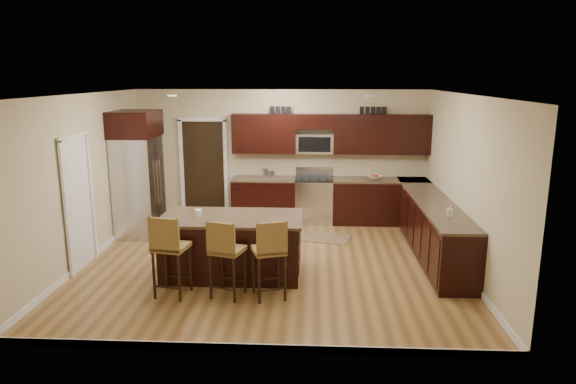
# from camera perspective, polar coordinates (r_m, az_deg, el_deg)

# --- Properties ---
(floor) EXTENTS (6.00, 6.00, 0.00)m
(floor) POSITION_cam_1_polar(r_m,az_deg,el_deg) (8.41, -1.86, -7.92)
(floor) COLOR olive
(floor) RESTS_ON ground
(ceiling) EXTENTS (6.00, 6.00, 0.00)m
(ceiling) POSITION_cam_1_polar(r_m,az_deg,el_deg) (7.87, -2.00, 10.80)
(ceiling) COLOR silver
(ceiling) RESTS_ON wall_back
(wall_back) EXTENTS (6.00, 0.00, 6.00)m
(wall_back) POSITION_cam_1_polar(r_m,az_deg,el_deg) (10.73, -0.69, 4.11)
(wall_back) COLOR #C8B990
(wall_back) RESTS_ON floor
(wall_left) EXTENTS (0.00, 5.50, 5.50)m
(wall_left) POSITION_cam_1_polar(r_m,az_deg,el_deg) (8.80, -21.78, 1.25)
(wall_left) COLOR #C8B990
(wall_left) RESTS_ON floor
(wall_right) EXTENTS (0.00, 5.50, 5.50)m
(wall_right) POSITION_cam_1_polar(r_m,az_deg,el_deg) (8.33, 19.10, 0.85)
(wall_right) COLOR #C8B990
(wall_right) RESTS_ON floor
(base_cabinets) EXTENTS (4.02, 3.96, 0.92)m
(base_cabinets) POSITION_cam_1_polar(r_m,az_deg,el_deg) (9.69, 10.12, -2.42)
(base_cabinets) COLOR black
(base_cabinets) RESTS_ON floor
(upper_cabinets) EXTENTS (4.00, 0.33, 0.80)m
(upper_cabinets) POSITION_cam_1_polar(r_m,az_deg,el_deg) (10.49, 4.98, 6.56)
(upper_cabinets) COLOR black
(upper_cabinets) RESTS_ON wall_back
(range) EXTENTS (0.76, 0.64, 1.11)m
(range) POSITION_cam_1_polar(r_m,az_deg,el_deg) (10.59, 2.89, -0.87)
(range) COLOR silver
(range) RESTS_ON floor
(microwave) EXTENTS (0.76, 0.31, 0.40)m
(microwave) POSITION_cam_1_polar(r_m,az_deg,el_deg) (10.53, 2.97, 5.41)
(microwave) COLOR silver
(microwave) RESTS_ON upper_cabinets
(doorway) EXTENTS (0.85, 0.03, 2.06)m
(doorway) POSITION_cam_1_polar(r_m,az_deg,el_deg) (11.00, -9.31, 2.46)
(doorway) COLOR black
(doorway) RESTS_ON floor
(pantry_door) EXTENTS (0.03, 0.80, 2.04)m
(pantry_door) POSITION_cam_1_polar(r_m,az_deg,el_deg) (8.60, -22.29, -1.31)
(pantry_door) COLOR white
(pantry_door) RESTS_ON floor
(letter_decor) EXTENTS (2.20, 0.03, 0.15)m
(letter_decor) POSITION_cam_1_polar(r_m,az_deg,el_deg) (10.44, 4.23, 9.05)
(letter_decor) COLOR black
(letter_decor) RESTS_ON upper_cabinets
(island) EXTENTS (2.14, 1.12, 0.92)m
(island) POSITION_cam_1_polar(r_m,az_deg,el_deg) (7.86, -6.20, -6.17)
(island) COLOR black
(island) RESTS_ON floor
(stool_left) EXTENTS (0.50, 0.50, 1.16)m
(stool_left) POSITION_cam_1_polar(r_m,az_deg,el_deg) (7.14, -13.10, -5.96)
(stool_left) COLOR olive
(stool_left) RESTS_ON floor
(stool_mid) EXTENTS (0.51, 0.51, 1.10)m
(stool_mid) POSITION_cam_1_polar(r_m,az_deg,el_deg) (6.98, -6.99, -6.43)
(stool_mid) COLOR olive
(stool_mid) RESTS_ON floor
(stool_right) EXTENTS (0.53, 0.53, 1.11)m
(stool_right) POSITION_cam_1_polar(r_m,az_deg,el_deg) (6.90, -2.02, -6.49)
(stool_right) COLOR olive
(stool_right) RESTS_ON floor
(refrigerator) EXTENTS (0.79, 0.99, 2.35)m
(refrigerator) POSITION_cam_1_polar(r_m,az_deg,el_deg) (10.01, -16.34, 2.10)
(refrigerator) COLOR silver
(refrigerator) RESTS_ON floor
(floor_mat) EXTENTS (1.06, 0.84, 0.01)m
(floor_mat) POSITION_cam_1_polar(r_m,az_deg,el_deg) (9.67, 4.09, -5.10)
(floor_mat) COLOR brown
(floor_mat) RESTS_ON floor
(fruit_bowl) EXTENTS (0.39, 0.39, 0.08)m
(fruit_bowl) POSITION_cam_1_polar(r_m,az_deg,el_deg) (10.55, 9.58, 1.62)
(fruit_bowl) COLOR silver
(fruit_bowl) RESTS_ON base_cabinets
(soap_bottle) EXTENTS (0.10, 0.10, 0.18)m
(soap_bottle) POSITION_cam_1_polar(r_m,az_deg,el_deg) (8.00, 17.54, -2.02)
(soap_bottle) COLOR #B2B2B2
(soap_bottle) RESTS_ON base_cabinets
(canister_tall) EXTENTS (0.12, 0.12, 0.20)m
(canister_tall) POSITION_cam_1_polar(r_m,az_deg,el_deg) (10.52, -2.55, 2.09)
(canister_tall) COLOR silver
(canister_tall) RESTS_ON base_cabinets
(canister_short) EXTENTS (0.11, 0.11, 0.15)m
(canister_short) POSITION_cam_1_polar(r_m,az_deg,el_deg) (10.51, -1.84, 1.96)
(canister_short) COLOR silver
(canister_short) RESTS_ON base_cabinets
(island_jar) EXTENTS (0.10, 0.10, 0.10)m
(island_jar) POSITION_cam_1_polar(r_m,az_deg,el_deg) (7.80, -9.93, -2.29)
(island_jar) COLOR white
(island_jar) RESTS_ON island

